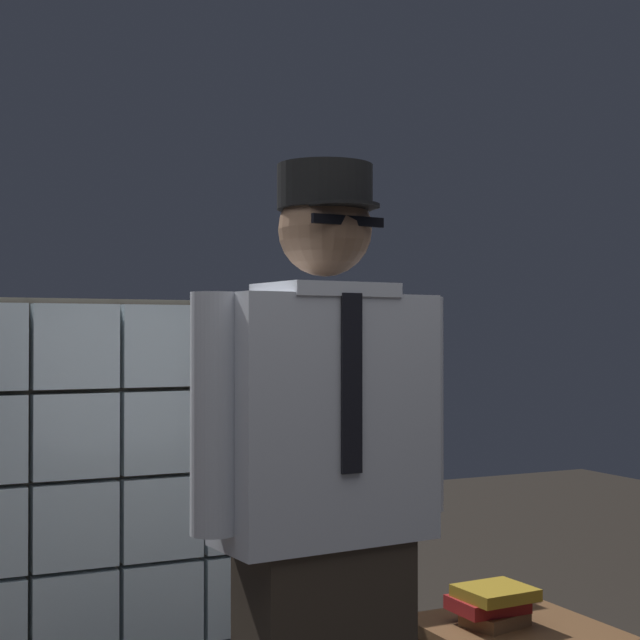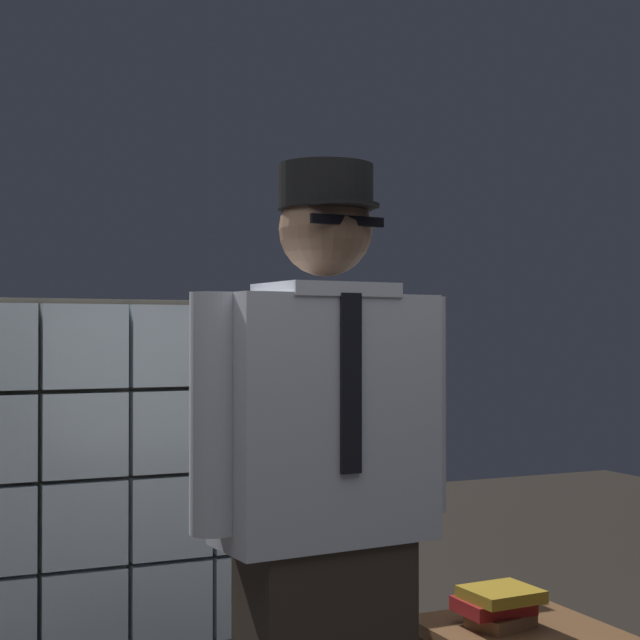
% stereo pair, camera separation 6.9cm
% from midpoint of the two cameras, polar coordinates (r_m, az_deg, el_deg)
% --- Properties ---
extents(glass_block_wall, '(1.85, 0.10, 1.55)m').
position_cam_midpoint_polar(glass_block_wall, '(3.53, -10.69, -11.44)').
color(glass_block_wall, silver).
rests_on(glass_block_wall, ground).
extents(standing_person, '(0.73, 0.33, 1.84)m').
position_cam_midpoint_polar(standing_person, '(2.50, 1.13, -11.20)').
color(standing_person, '#382D23').
rests_on(standing_person, ground).
extents(book_stack, '(0.22, 0.21, 0.12)m').
position_cam_midpoint_polar(book_stack, '(3.10, 11.05, -16.10)').
color(book_stack, brown).
rests_on(book_stack, side_table).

